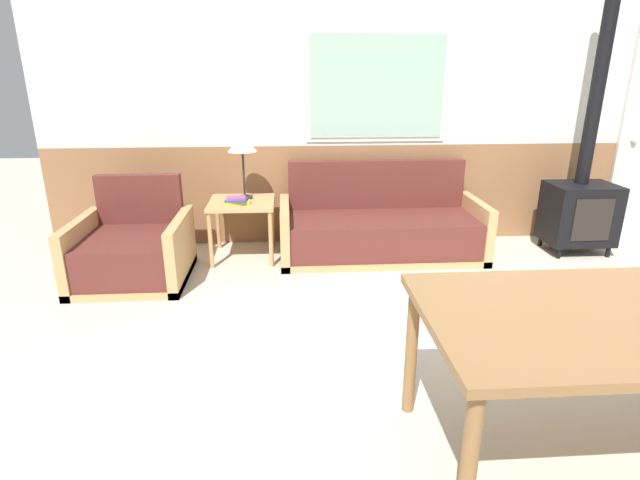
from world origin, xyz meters
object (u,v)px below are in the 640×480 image
(table_lamp, at_px, (242,146))
(wood_stove, at_px, (582,194))
(couch, at_px, (380,230))
(side_table, at_px, (242,210))
(armchair, at_px, (133,252))

(table_lamp, bearing_deg, wood_stove, -2.96)
(couch, relative_size, table_lamp, 3.23)
(couch, distance_m, side_table, 1.30)
(armchair, relative_size, side_table, 1.51)
(couch, relative_size, armchair, 2.11)
(side_table, xyz_separation_m, wood_stove, (3.17, -0.06, 0.11))
(couch, xyz_separation_m, armchair, (-2.15, -0.42, -0.01))
(side_table, relative_size, wood_stove, 0.23)
(couch, relative_size, side_table, 3.18)
(wood_stove, bearing_deg, side_table, 178.91)
(armchair, distance_m, wood_stove, 4.07)
(table_lamp, relative_size, wood_stove, 0.23)
(side_table, bearing_deg, wood_stove, -1.09)
(couch, bearing_deg, side_table, 178.48)
(wood_stove, bearing_deg, table_lamp, 177.04)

